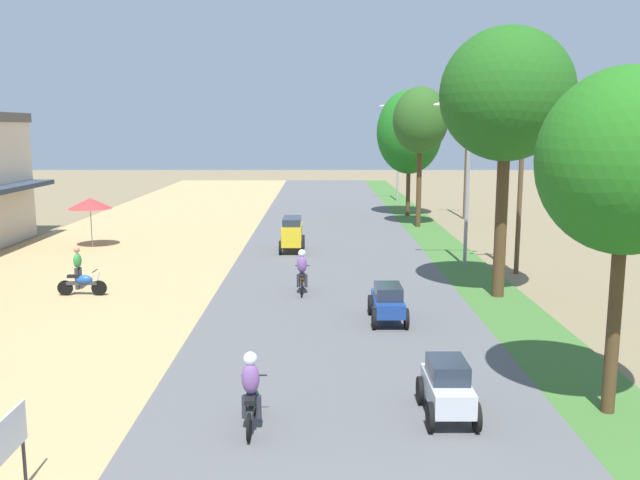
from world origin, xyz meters
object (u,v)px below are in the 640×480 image
object	(u,v)px
utility_pole_far	(524,168)
motorbike_ahead_second	(254,392)
median_tree_fourth	(412,132)
street_signboard	(11,441)
parked_motorbike_third	(85,282)
streetlamp_mid	(400,145)
median_tree_nearest	(629,162)
vendor_umbrella	(93,203)
pedestrian_on_shoulder	(80,265)
median_tree_third	(423,121)
utility_pole_near	(469,144)
car_hatchback_silver	(450,386)
streetlamp_near	(470,171)
car_van_yellow	(294,232)
median_tree_second	(509,96)
motorbike_ahead_third	(304,273)
car_sedan_blue	(390,301)

from	to	relation	value
utility_pole_far	motorbike_ahead_second	size ratio (longest dim) A/B	4.77
median_tree_fourth	motorbike_ahead_second	xyz separation A→B (m)	(-7.50, -33.64, -4.94)
street_signboard	median_tree_fourth	xyz separation A→B (m)	(11.17, 36.30, 4.69)
parked_motorbike_third	streetlamp_mid	size ratio (longest dim) A/B	0.23
median_tree_nearest	median_tree_fourth	bearing A→B (deg)	90.17
vendor_umbrella	utility_pole_far	size ratio (longest dim) A/B	0.29
pedestrian_on_shoulder	median_tree_third	world-z (taller)	median_tree_third
vendor_umbrella	street_signboard	bearing A→B (deg)	-74.36
median_tree_fourth	streetlamp_mid	distance (m)	9.30
utility_pole_near	car_hatchback_silver	world-z (taller)	utility_pole_near
median_tree_nearest	streetlamp_near	xyz separation A→B (m)	(0.22, 15.54, -1.17)
median_tree_fourth	streetlamp_near	world-z (taller)	median_tree_fourth
car_hatchback_silver	motorbike_ahead_second	distance (m)	4.11
median_tree_third	car_van_yellow	bearing A→B (deg)	-131.37
street_signboard	median_tree_nearest	distance (m)	12.58
pedestrian_on_shoulder	car_van_yellow	bearing A→B (deg)	44.84
median_tree_second	streetlamp_mid	size ratio (longest dim) A/B	1.19
streetlamp_near	utility_pole_far	distance (m)	2.36
median_tree_fourth	streetlamp_near	size ratio (longest dim) A/B	1.19
median_tree_nearest	streetlamp_near	world-z (taller)	median_tree_nearest
parked_motorbike_third	car_van_yellow	bearing A→B (deg)	50.24
median_tree_third	pedestrian_on_shoulder	bearing A→B (deg)	-133.25
vendor_umbrella	motorbike_ahead_third	bearing A→B (deg)	-41.72
street_signboard	motorbike_ahead_third	bearing A→B (deg)	72.52
pedestrian_on_shoulder	motorbike_ahead_second	world-z (taller)	motorbike_ahead_second
pedestrian_on_shoulder	motorbike_ahead_third	bearing A→B (deg)	-4.91
median_tree_nearest	parked_motorbike_third	bearing A→B (deg)	145.70
parked_motorbike_third	streetlamp_near	distance (m)	16.45
median_tree_fourth	street_signboard	bearing A→B (deg)	-107.11
utility_pole_far	parked_motorbike_third	bearing A→B (deg)	-166.76
median_tree_fourth	utility_pole_far	size ratio (longest dim) A/B	1.00
street_signboard	car_van_yellow	bearing A→B (deg)	80.69
utility_pole_near	utility_pole_far	distance (m)	17.28
vendor_umbrella	car_van_yellow	xyz separation A→B (m)	(10.34, -1.38, -1.28)
streetlamp_mid	car_van_yellow	size ratio (longest dim) A/B	3.32
parked_motorbike_third	vendor_umbrella	distance (m)	10.73
street_signboard	motorbike_ahead_second	size ratio (longest dim) A/B	0.83
median_tree_fourth	car_sedan_blue	distance (m)	26.80
median_tree_second	motorbike_ahead_third	distance (m)	9.57
utility_pole_near	car_sedan_blue	xyz separation A→B (m)	(-7.64, -24.59, -4.29)
utility_pole_far	car_hatchback_silver	size ratio (longest dim) A/B	4.28
street_signboard	pedestrian_on_shoulder	bearing A→B (deg)	105.66
pedestrian_on_shoulder	utility_pole_far	size ratio (longest dim) A/B	0.19
median_tree_second	car_hatchback_silver	bearing A→B (deg)	-110.15
vendor_umbrella	car_sedan_blue	bearing A→B (deg)	-44.31
car_hatchback_silver	median_tree_second	bearing A→B (deg)	69.85
vendor_umbrella	motorbike_ahead_third	distance (m)	14.89
vendor_umbrella	utility_pole_near	world-z (taller)	utility_pole_near
street_signboard	car_van_yellow	world-z (taller)	car_van_yellow
median_tree_nearest	utility_pole_near	distance (m)	31.56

